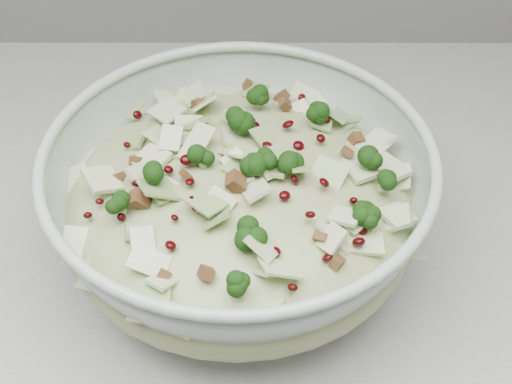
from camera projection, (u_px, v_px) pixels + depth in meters
The scene contains 2 objects.
mixing_bowl at pixel (239, 206), 0.63m from camera, with size 0.39×0.39×0.13m.
salad at pixel (239, 188), 0.61m from camera, with size 0.36×0.36×0.13m.
Camera 1 is at (-0.29, 1.16, 1.42)m, focal length 50.00 mm.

